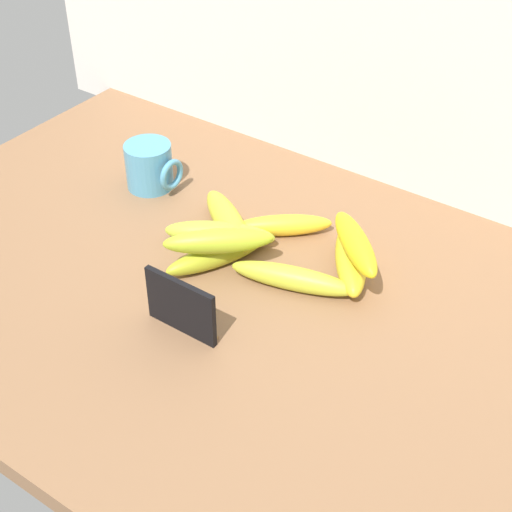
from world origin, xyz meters
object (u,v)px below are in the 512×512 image
banana_3 (283,225)px  banana_7 (356,244)px  banana_2 (293,278)px  banana_4 (220,234)px  banana_0 (228,221)px  banana_6 (220,242)px  banana_1 (215,256)px  coffee_mug (150,166)px  chalkboard_sign (181,308)px  banana_5 (350,259)px

banana_3 → banana_7: banana_7 is taller
banana_2 → banana_4: (-14.63, 2.19, 0.21)cm
banana_0 → banana_6: bearing=-59.5°
banana_4 → banana_6: 7.10cm
banana_1 → banana_3: size_ratio=1.04×
coffee_mug → banana_7: (39.84, -1.85, 2.29)cm
banana_0 → banana_7: bearing=3.3°
coffee_mug → banana_7: bearing=-2.7°
coffee_mug → banana_2: (34.00, -8.68, -2.14)cm
banana_3 → banana_7: bearing=-12.8°
banana_1 → banana_7: 20.57cm
banana_6 → coffee_mug: bearing=153.9°
coffee_mug → banana_4: coffee_mug is taller
chalkboard_sign → coffee_mug: chalkboard_sign is taller
banana_0 → banana_5: size_ratio=1.03×
banana_1 → coffee_mug: bearing=153.6°
banana_2 → banana_4: size_ratio=1.08×
coffee_mug → banana_5: (38.70, -0.68, -1.72)cm
coffee_mug → banana_2: bearing=-14.3°
banana_3 → banana_6: (-2.45, -12.74, 3.57)cm
banana_4 → banana_0: bearing=105.8°
banana_3 → banana_4: (-6.39, -7.83, 0.29)cm
banana_0 → banana_7: 21.86cm
banana_4 → banana_5: size_ratio=1.03×
banana_1 → banana_2: 12.30cm
chalkboard_sign → coffee_mug: 36.14cm
banana_7 → banana_0: bearing=-176.7°
banana_3 → banana_7: (14.07, -3.19, 4.52)cm
chalkboard_sign → banana_0: bearing=111.4°
chalkboard_sign → banana_0: size_ratio=0.65×
chalkboard_sign → banana_6: 13.45cm
banana_7 → banana_3: bearing=167.2°
banana_0 → banana_5: banana_5 is taller
banana_2 → banana_7: bearing=49.5°
coffee_mug → banana_6: (23.31, -11.40, 1.35)cm
banana_0 → banana_4: (0.97, -3.42, -0.11)cm
banana_6 → banana_7: banana_7 is taller
banana_1 → banana_2: (12.11, 2.17, 0.05)cm
banana_5 → coffee_mug: bearing=179.0°
banana_4 → banana_6: (3.95, -4.91, 3.28)cm
coffee_mug → banana_6: size_ratio=0.59×
chalkboard_sign → banana_2: 17.39cm
banana_3 → banana_2: bearing=-50.6°
coffee_mug → banana_4: bearing=-18.5°
coffee_mug → banana_2: coffee_mug is taller
banana_1 → banana_6: bearing=-21.0°
banana_3 → banana_6: bearing=-100.9°
banana_6 → banana_5: bearing=34.9°
banana_4 → banana_5: 20.19cm
chalkboard_sign → banana_0: 22.90cm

